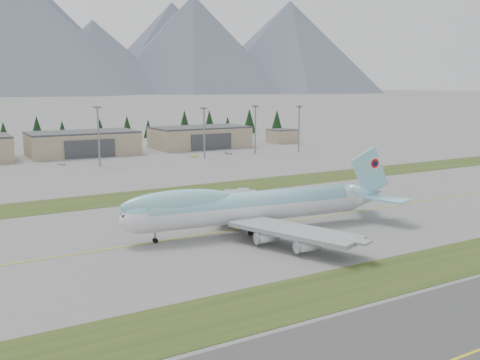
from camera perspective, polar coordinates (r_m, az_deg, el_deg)
ground at (r=128.17m, az=6.91°, el=-4.19°), size 7000.00×7000.00×0.00m
grass_strip_near at (r=101.68m, az=20.00°, el=-8.51°), size 400.00×14.00×0.08m
grass_strip_far at (r=165.44m, az=-2.48°, el=-0.91°), size 400.00×18.00×0.08m
taxiway_line_main at (r=128.17m, az=6.91°, el=-4.19°), size 400.00×0.40×0.02m
boeing_747_freighter at (r=115.46m, az=1.27°, el=-2.80°), size 65.57×56.06×17.22m
hangar_center at (r=257.43m, az=-16.43°, el=3.80°), size 48.00×26.60×10.80m
hangar_right at (r=277.63m, az=-4.29°, el=4.60°), size 48.00×26.60×10.80m
control_shed at (r=301.21m, az=4.49°, el=4.71°), size 14.00×12.00×7.60m
floodlight_masts at (r=219.74m, az=-12.48°, el=5.79°), size 182.66×8.01×24.80m
service_vehicle_a at (r=226.37m, az=-18.49°, el=1.53°), size 2.52×3.61×1.14m
service_vehicle_b at (r=239.53m, az=-4.91°, el=2.44°), size 3.29×2.53×1.04m
service_vehicle_c at (r=250.31m, az=-1.24°, el=2.80°), size 2.34×4.42×1.22m
conifer_belt at (r=322.50m, az=-15.84°, el=5.37°), size 273.46×14.52×16.76m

